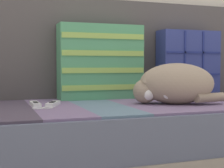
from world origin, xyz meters
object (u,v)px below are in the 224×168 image
object	(u,v)px
throw_pillow_quilted	(188,63)
game_remote_far	(53,104)
sleeping_cat	(173,85)
game_remote_near	(35,104)
couch	(136,140)
throw_pillow_striped	(101,62)

from	to	relation	value
throw_pillow_quilted	game_remote_far	world-z (taller)	throw_pillow_quilted
sleeping_cat	game_remote_near	bearing A→B (deg)	168.94
couch	throw_pillow_quilted	distance (m)	0.65
throw_pillow_quilted	game_remote_near	world-z (taller)	throw_pillow_quilted
couch	throw_pillow_quilted	xyz separation A→B (m)	(0.45, 0.24, 0.39)
sleeping_cat	game_remote_near	world-z (taller)	sleeping_cat
couch	game_remote_near	bearing A→B (deg)	-178.69
sleeping_cat	game_remote_far	bearing A→B (deg)	168.96
game_remote_near	game_remote_far	world-z (taller)	same
throw_pillow_quilted	game_remote_near	distance (m)	1.01
game_remote_far	couch	bearing A→B (deg)	3.54
couch	game_remote_far	distance (m)	0.48
couch	sleeping_cat	xyz separation A→B (m)	(0.13, -0.14, 0.29)
couch	game_remote_near	distance (m)	0.55
throw_pillow_striped	game_remote_far	world-z (taller)	throw_pillow_striped
throw_pillow_quilted	game_remote_far	xyz separation A→B (m)	(-0.88, -0.27, -0.19)
throw_pillow_striped	game_remote_far	bearing A→B (deg)	-140.00
game_remote_far	sleeping_cat	bearing A→B (deg)	-11.04
sleeping_cat	game_remote_far	distance (m)	0.58
throw_pillow_striped	game_remote_near	distance (m)	0.51
throw_pillow_quilted	couch	bearing A→B (deg)	-152.00
couch	sleeping_cat	bearing A→B (deg)	-45.68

